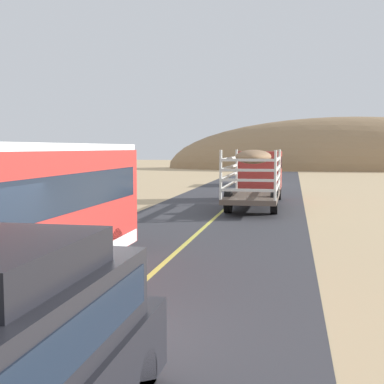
{
  "coord_description": "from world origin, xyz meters",
  "views": [
    {
      "loc": [
        3.39,
        -7.34,
        3.13
      ],
      "look_at": [
        0.0,
        9.57,
        1.62
      ],
      "focal_mm": 47.32,
      "sensor_mm": 36.0,
      "label": 1
    }
  ],
  "objects_px": {
    "suv_near": "(1,366)",
    "livestock_truck": "(258,172)",
    "bus": "(4,216)",
    "car_far": "(264,172)"
  },
  "relations": [
    {
      "from": "suv_near",
      "to": "livestock_truck",
      "type": "height_order",
      "value": "livestock_truck"
    },
    {
      "from": "suv_near",
      "to": "livestock_truck",
      "type": "bearing_deg",
      "value": 88.51
    },
    {
      "from": "suv_near",
      "to": "bus",
      "type": "relative_size",
      "value": 0.46
    },
    {
      "from": "bus",
      "to": "suv_near",
      "type": "bearing_deg",
      "value": -58.7
    },
    {
      "from": "bus",
      "to": "car_far",
      "type": "bearing_deg",
      "value": 84.33
    },
    {
      "from": "suv_near",
      "to": "car_far",
      "type": "height_order",
      "value": "suv_near"
    },
    {
      "from": "suv_near",
      "to": "bus",
      "type": "bearing_deg",
      "value": 121.3
    },
    {
      "from": "suv_near",
      "to": "car_far",
      "type": "distance_m",
      "value": 38.83
    },
    {
      "from": "livestock_truck",
      "to": "bus",
      "type": "bearing_deg",
      "value": -101.31
    },
    {
      "from": "bus",
      "to": "livestock_truck",
      "type": "bearing_deg",
      "value": 78.69
    }
  ]
}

